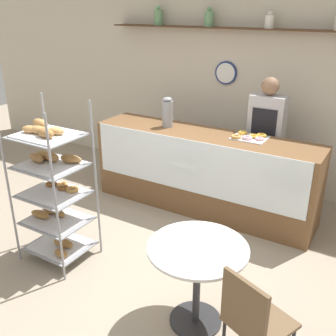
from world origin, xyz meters
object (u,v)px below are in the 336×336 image
Objects in this scene: coffee_carafe at (167,112)px; donut_tray_counter at (249,137)px; cafe_table at (197,266)px; person_worker at (265,138)px; cafe_chair at (252,319)px; pastry_rack at (53,185)px.

coffee_carafe reaches higher than donut_tray_counter.
person_worker is at bearing 96.12° from cafe_table.
person_worker reaches higher than cafe_chair.
donut_tray_counter is (-0.87, 2.22, 0.47)m from cafe_chair.
coffee_carafe is (-1.12, -0.48, 0.28)m from person_worker.
pastry_rack is at bearing -99.16° from coffee_carafe.
cafe_table is 2.00× the size of donut_tray_counter.
cafe_chair is at bearing -68.50° from donut_tray_counter.
cafe_table is at bearing -52.95° from coffee_carafe.
coffee_carafe is at bearing -175.60° from donut_tray_counter.
coffee_carafe reaches higher than cafe_chair.
pastry_rack is at bearing 176.26° from cafe_table.
pastry_rack is 4.34× the size of coffee_carafe.
coffee_carafe is (-1.93, 2.13, 0.63)m from cafe_chair.
donut_tray_counter is (-0.07, -0.40, 0.12)m from person_worker.
coffee_carafe is 0.96× the size of donut_tray_counter.
cafe_chair is (0.81, -2.61, -0.34)m from person_worker.
person_worker reaches higher than donut_tray_counter.
cafe_chair is at bearing -47.90° from coffee_carafe.
pastry_rack reaches higher than coffee_carafe.
cafe_chair is (2.20, -0.43, -0.25)m from pastry_rack.
person_worker reaches higher than coffee_carafe.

